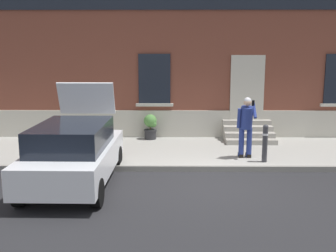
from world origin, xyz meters
The scene contains 10 objects.
ground_plane centered at (0.00, 0.00, 0.00)m, with size 80.00×80.00×0.00m, color #232326.
sidewalk centered at (0.00, 2.80, 0.07)m, with size 24.00×3.60×0.15m, color #99968E.
curb_edge centered at (0.00, 0.94, 0.07)m, with size 24.00×0.12×0.15m, color gray.
building_facade centered at (0.00, 5.29, 3.73)m, with size 24.00×1.52×7.50m.
entrance_stoop centered at (1.65, 4.12, 0.39)m, with size 1.66×1.28×0.64m.
hatchback_car_white centered at (-3.26, -0.16, 0.80)m, with size 1.84×4.09×2.34m.
bollard_near_person centered at (1.58, 1.35, 0.71)m, with size 0.15×0.15×1.04m.
person_on_phone centered at (1.13, 1.77, 1.15)m, with size 0.51×0.51×1.74m.
planter_cream centered at (-3.90, 3.80, 0.61)m, with size 0.44×0.44×0.86m.
planter_charcoal centered at (-1.69, 4.24, 0.61)m, with size 0.44×0.44×0.86m.
Camera 1 is at (-0.97, -9.35, 3.14)m, focal length 43.06 mm.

